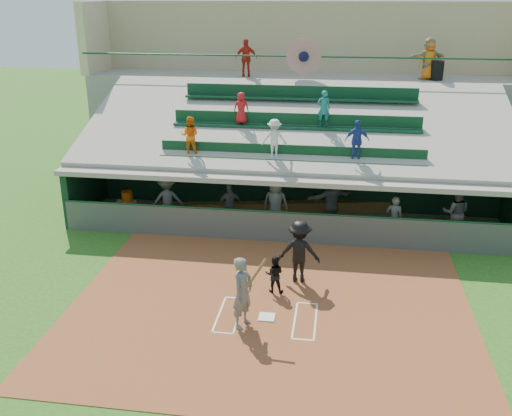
# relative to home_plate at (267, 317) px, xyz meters

# --- Properties ---
(ground) EXTENTS (100.00, 100.00, 0.00)m
(ground) POSITION_rel_home_plate_xyz_m (0.00, 0.00, -0.04)
(ground) COLOR #275818
(ground) RESTS_ON ground
(dirt_slab) EXTENTS (11.00, 9.00, 0.02)m
(dirt_slab) POSITION_rel_home_plate_xyz_m (0.00, 0.50, -0.03)
(dirt_slab) COLOR brown
(dirt_slab) RESTS_ON ground
(home_plate) EXTENTS (0.43, 0.43, 0.03)m
(home_plate) POSITION_rel_home_plate_xyz_m (0.00, 0.00, 0.00)
(home_plate) COLOR silver
(home_plate) RESTS_ON dirt_slab
(batters_box_chalk) EXTENTS (2.65, 1.85, 0.01)m
(batters_box_chalk) POSITION_rel_home_plate_xyz_m (0.00, 0.00, -0.01)
(batters_box_chalk) COLOR silver
(batters_box_chalk) RESTS_ON dirt_slab
(dugout_floor) EXTENTS (16.00, 3.50, 0.04)m
(dugout_floor) POSITION_rel_home_plate_xyz_m (0.00, 6.75, -0.02)
(dugout_floor) COLOR gray
(dugout_floor) RESTS_ON ground
(concourse_slab) EXTENTS (20.00, 3.00, 4.60)m
(concourse_slab) POSITION_rel_home_plate_xyz_m (0.00, 13.50, 2.26)
(concourse_slab) COLOR gray
(concourse_slab) RESTS_ON ground
(grandstand) EXTENTS (20.40, 10.40, 7.80)m
(grandstand) POSITION_rel_home_plate_xyz_m (-0.01, 10.51, 2.23)
(grandstand) COLOR #4E524D
(grandstand) RESTS_ON ground
(batter_at_plate) EXTENTS (0.98, 0.84, 1.95)m
(batter_at_plate) POSITION_rel_home_plate_xyz_m (-0.56, -0.46, 0.96)
(batter_at_plate) COLOR #575954
(batter_at_plate) RESTS_ON dirt_slab
(catcher) EXTENTS (0.55, 0.43, 1.11)m
(catcher) POSITION_rel_home_plate_xyz_m (0.03, 1.45, 0.54)
(catcher) COLOR black
(catcher) RESTS_ON dirt_slab
(home_umpire) EXTENTS (1.26, 0.74, 1.92)m
(home_umpire) POSITION_rel_home_plate_xyz_m (0.67, 2.25, 0.94)
(home_umpire) COLOR black
(home_umpire) RESTS_ON dirt_slab
(dugout_bench) EXTENTS (14.40, 3.32, 0.44)m
(dugout_bench) POSITION_rel_home_plate_xyz_m (0.14, 7.85, 0.22)
(dugout_bench) COLOR olive
(dugout_bench) RESTS_ON dugout_floor
(white_table) EXTENTS (0.79, 0.62, 0.64)m
(white_table) POSITION_rel_home_plate_xyz_m (-6.28, 6.33, 0.33)
(white_table) COLOR silver
(white_table) RESTS_ON dugout_floor
(water_cooler) EXTENTS (0.42, 0.42, 0.42)m
(water_cooler) POSITION_rel_home_plate_xyz_m (-6.21, 6.38, 0.86)
(water_cooler) COLOR #CB480B
(water_cooler) RESTS_ON white_table
(dugout_player_a) EXTENTS (1.32, 0.99, 1.82)m
(dugout_player_a) POSITION_rel_home_plate_xyz_m (-4.54, 6.13, 0.91)
(dugout_player_a) COLOR #50524E
(dugout_player_a) RESTS_ON dugout_floor
(dugout_player_b) EXTENTS (1.00, 0.68, 1.57)m
(dugout_player_b) POSITION_rel_home_plate_xyz_m (-2.19, 6.27, 0.79)
(dugout_player_b) COLOR #535550
(dugout_player_b) RESTS_ON dugout_floor
(dugout_player_c) EXTENTS (1.01, 0.74, 1.91)m
(dugout_player_c) POSITION_rel_home_plate_xyz_m (-0.49, 6.17, 0.96)
(dugout_player_c) COLOR #5E615C
(dugout_player_c) RESTS_ON dugout_floor
(dugout_player_d) EXTENTS (1.87, 1.41, 1.97)m
(dugout_player_d) POSITION_rel_home_plate_xyz_m (1.51, 6.85, 0.99)
(dugout_player_d) COLOR #5B5E59
(dugout_player_d) RESTS_ON dugout_floor
(dugout_player_e) EXTENTS (0.61, 0.43, 1.60)m
(dugout_player_e) POSITION_rel_home_plate_xyz_m (3.70, 5.73, 0.80)
(dugout_player_e) COLOR #565954
(dugout_player_e) RESTS_ON dugout_floor
(dugout_player_f) EXTENTS (0.99, 0.82, 1.88)m
(dugout_player_f) POSITION_rel_home_plate_xyz_m (5.83, 6.20, 0.94)
(dugout_player_f) COLOR #545651
(dugout_player_f) RESTS_ON dugout_floor
(trash_bin) EXTENTS (0.55, 0.55, 0.82)m
(trash_bin) POSITION_rel_home_plate_xyz_m (5.71, 12.87, 4.98)
(trash_bin) COLOR black
(trash_bin) RESTS_ON concourse_slab
(concourse_staff_a) EXTENTS (1.01, 0.50, 1.66)m
(concourse_staff_a) POSITION_rel_home_plate_xyz_m (-2.61, 12.71, 5.39)
(concourse_staff_a) COLOR #B32214
(concourse_staff_a) RESTS_ON concourse_slab
(concourse_staff_b) EXTENTS (0.95, 0.81, 1.65)m
(concourse_staff_b) POSITION_rel_home_plate_xyz_m (5.34, 12.97, 5.39)
(concourse_staff_b) COLOR orange
(concourse_staff_b) RESTS_ON concourse_slab
(concourse_staff_c) EXTENTS (1.74, 1.10, 1.80)m
(concourse_staff_c) POSITION_rel_home_plate_xyz_m (5.31, 13.02, 5.46)
(concourse_staff_c) COLOR tan
(concourse_staff_c) RESTS_ON concourse_slab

